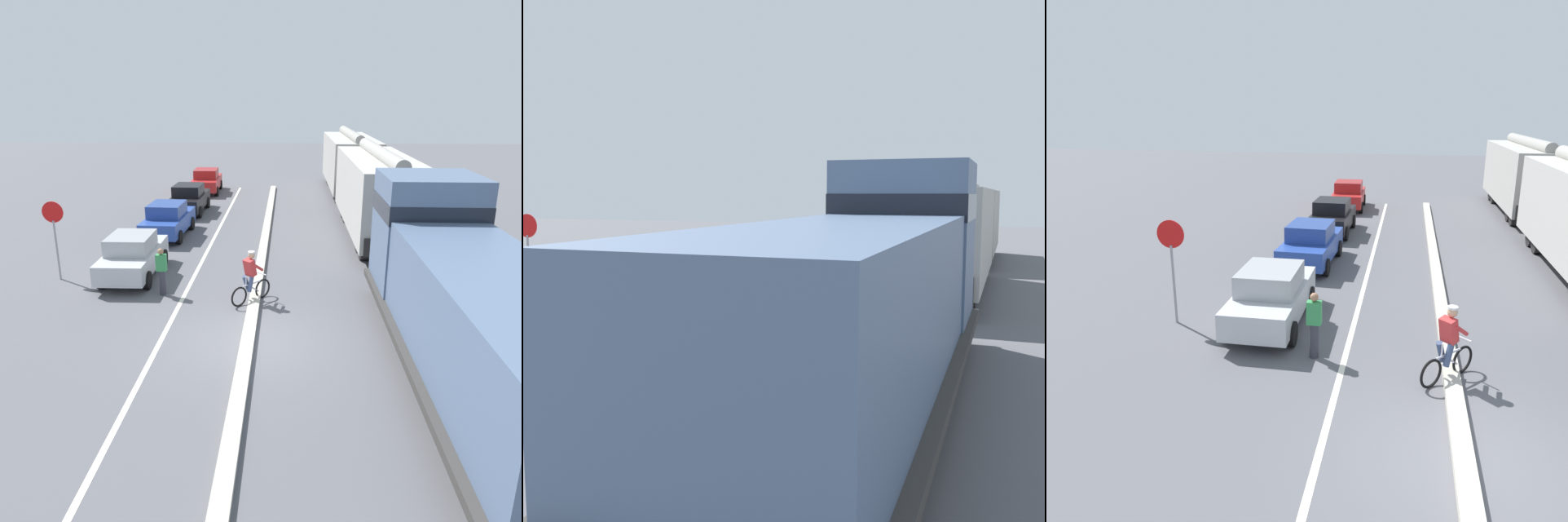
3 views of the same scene
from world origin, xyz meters
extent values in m
plane|color=#56565B|center=(0.00, 0.00, 0.00)|extent=(120.00, 120.00, 0.00)
cube|color=#B2AD9E|center=(0.00, 6.00, 0.08)|extent=(0.36, 36.00, 0.16)
cube|color=silver|center=(-2.40, 6.00, 0.00)|extent=(0.14, 36.00, 0.01)
cube|color=slate|center=(5.22, -2.42, 1.90)|extent=(2.70, 9.86, 2.40)
cube|color=slate|center=(5.22, 2.58, 2.45)|extent=(2.80, 2.80, 3.50)
cube|color=black|center=(5.22, 2.58, 3.24)|extent=(2.83, 2.83, 0.56)
cube|color=#383533|center=(5.22, -1.82, 0.70)|extent=(3.10, 11.60, 0.20)
cylinder|color=#4C4947|center=(5.22, -1.82, 0.55)|extent=(1.10, 3.00, 1.10)
cylinder|color=black|center=(5.22, 2.17, 0.50)|extent=(2.40, 1.00, 1.00)
cylinder|color=black|center=(5.22, 1.37, 0.50)|extent=(2.40, 1.00, 1.00)
cylinder|color=black|center=(5.22, 0.57, 0.50)|extent=(2.40, 1.00, 1.00)
cylinder|color=black|center=(5.22, -4.21, 0.50)|extent=(2.40, 1.00, 1.00)
cube|color=#B1AEA7|center=(5.22, 11.18, 2.15)|extent=(2.90, 10.40, 3.10)
cylinder|color=gray|center=(5.22, 11.18, 3.88)|extent=(0.60, 9.88, 0.60)
cube|color=black|center=(5.22, 16.43, 0.95)|extent=(2.61, 0.10, 0.70)
cube|color=black|center=(5.22, 5.93, 0.95)|extent=(2.61, 0.10, 0.70)
cylinder|color=black|center=(5.22, 14.95, 0.45)|extent=(2.46, 0.90, 0.90)
cylinder|color=black|center=(5.22, 13.85, 0.45)|extent=(2.46, 0.90, 0.90)
cylinder|color=black|center=(5.22, 8.50, 0.45)|extent=(2.46, 0.90, 0.90)
cylinder|color=black|center=(5.22, 7.40, 0.45)|extent=(2.46, 0.90, 0.90)
cube|color=#AAA79F|center=(5.22, 22.78, 2.15)|extent=(2.90, 10.40, 3.10)
cylinder|color=gray|center=(5.22, 22.78, 3.88)|extent=(0.60, 9.88, 0.60)
cube|color=black|center=(5.22, 28.03, 0.95)|extent=(2.61, 0.10, 0.70)
cube|color=black|center=(5.22, 17.53, 0.95)|extent=(2.61, 0.10, 0.70)
cylinder|color=black|center=(5.22, 26.55, 0.45)|extent=(2.46, 0.90, 0.90)
cylinder|color=black|center=(5.22, 25.45, 0.45)|extent=(2.46, 0.90, 0.90)
cylinder|color=black|center=(5.22, 20.10, 0.45)|extent=(2.46, 0.90, 0.90)
cylinder|color=black|center=(5.22, 19.00, 0.45)|extent=(2.46, 0.90, 0.90)
cube|color=#B7BABF|center=(-4.62, 4.99, 0.67)|extent=(1.76, 4.23, 0.70)
cube|color=#9C9EA2|center=(-4.62, 4.84, 1.32)|extent=(1.53, 1.92, 0.60)
cube|color=#1E232D|center=(-4.63, 5.84, 1.27)|extent=(1.43, 0.14, 0.51)
cylinder|color=black|center=(-5.45, 6.28, 0.32)|extent=(0.23, 0.64, 0.64)
cylinder|color=black|center=(-3.83, 6.30, 0.32)|extent=(0.23, 0.64, 0.64)
cylinder|color=black|center=(-5.41, 3.68, 0.32)|extent=(0.23, 0.64, 0.64)
cylinder|color=black|center=(-3.79, 3.70, 0.32)|extent=(0.23, 0.64, 0.64)
cube|color=#28479E|center=(-4.59, 10.62, 0.67)|extent=(1.84, 4.25, 0.70)
cube|color=navy|center=(-4.60, 10.47, 1.32)|extent=(1.56, 1.95, 0.60)
cube|color=#1E232D|center=(-4.56, 11.47, 1.27)|extent=(1.43, 0.17, 0.51)
cylinder|color=black|center=(-5.36, 11.95, 0.32)|extent=(0.24, 0.65, 0.64)
cylinder|color=black|center=(-3.74, 11.89, 0.32)|extent=(0.24, 0.65, 0.64)
cylinder|color=black|center=(-5.44, 9.34, 0.32)|extent=(0.24, 0.65, 0.64)
cylinder|color=black|center=(-3.83, 9.29, 0.32)|extent=(0.24, 0.65, 0.64)
cube|color=black|center=(-4.56, 15.75, 0.67)|extent=(1.78, 4.23, 0.70)
cube|color=black|center=(-4.56, 15.60, 1.32)|extent=(1.54, 1.93, 0.60)
cube|color=#1E232D|center=(-4.54, 16.60, 1.27)|extent=(1.43, 0.15, 0.51)
cylinder|color=black|center=(-5.34, 17.07, 0.32)|extent=(0.23, 0.64, 0.64)
cylinder|color=black|center=(-3.73, 17.04, 0.32)|extent=(0.23, 0.64, 0.64)
cylinder|color=black|center=(-5.39, 14.47, 0.32)|extent=(0.23, 0.64, 0.64)
cylinder|color=black|center=(-3.78, 14.43, 0.32)|extent=(0.23, 0.64, 0.64)
cube|color=red|center=(-4.53, 22.04, 0.67)|extent=(1.83, 4.25, 0.70)
cube|color=maroon|center=(-4.53, 21.89, 1.32)|extent=(1.56, 1.95, 0.60)
cube|color=#1E232D|center=(-4.56, 22.89, 1.27)|extent=(1.43, 0.16, 0.51)
cylinder|color=black|center=(-5.38, 23.32, 0.32)|extent=(0.24, 0.65, 0.64)
cylinder|color=black|center=(-3.76, 23.37, 0.32)|extent=(0.24, 0.65, 0.64)
cylinder|color=black|center=(-5.30, 20.72, 0.32)|extent=(0.24, 0.65, 0.64)
cylinder|color=black|center=(-3.68, 20.77, 0.32)|extent=(0.24, 0.65, 0.64)
torus|color=black|center=(0.24, 3.10, 0.33)|extent=(0.49, 0.53, 0.66)
torus|color=black|center=(-0.46, 2.33, 0.33)|extent=(0.49, 0.53, 0.66)
cylinder|color=silver|center=(-0.11, 2.71, 0.63)|extent=(0.57, 0.62, 0.05)
cylinder|color=silver|center=(-0.04, 2.79, 0.45)|extent=(0.36, 0.39, 0.36)
cylinder|color=silver|center=(-0.26, 2.55, 0.78)|extent=(0.04, 0.04, 0.30)
cylinder|color=silver|center=(0.19, 3.04, 0.88)|extent=(0.38, 0.35, 0.04)
cylinder|color=#38476B|center=(-0.27, 2.69, 0.68)|extent=(0.31, 0.32, 0.52)
cylinder|color=#38476B|center=(-0.12, 2.56, 0.68)|extent=(0.28, 0.29, 0.52)
cube|color=red|center=(-0.14, 2.68, 1.20)|extent=(0.47, 0.47, 0.57)
sphere|color=tan|center=(-0.10, 2.73, 1.59)|extent=(0.22, 0.22, 0.22)
cylinder|color=white|center=(-0.10, 2.73, 1.69)|extent=(0.22, 0.22, 0.05)
cylinder|color=red|center=(-0.13, 2.93, 1.20)|extent=(0.38, 0.40, 0.36)
cylinder|color=red|center=(0.11, 2.72, 1.20)|extent=(0.38, 0.40, 0.36)
cylinder|color=gray|center=(-7.22, 4.50, 1.10)|extent=(0.07, 0.07, 2.20)
cylinder|color=red|center=(-7.22, 4.52, 2.50)|extent=(0.76, 0.03, 0.76)
cylinder|color=white|center=(-7.22, 4.53, 2.50)|extent=(0.48, 0.02, 0.48)
cylinder|color=#33333D|center=(-3.13, 3.22, 0.42)|extent=(0.22, 0.22, 0.85)
cube|color=#338C4C|center=(-3.13, 3.22, 1.13)|extent=(0.34, 0.22, 0.56)
sphere|color=#9E7051|center=(-3.13, 3.22, 1.52)|extent=(0.20, 0.20, 0.20)
camera|label=1|loc=(1.00, -12.55, 6.42)|focal=35.00mm
camera|label=2|loc=(7.43, -10.97, 3.50)|focal=42.00mm
camera|label=3|loc=(-1.17, -7.53, 5.67)|focal=35.00mm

